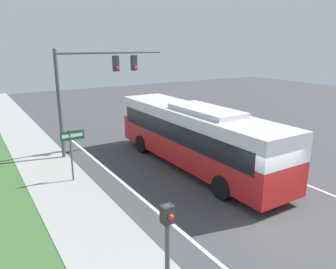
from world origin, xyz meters
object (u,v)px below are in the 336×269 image
signal_gantry (94,79)px  street_sign (72,146)px  bus (195,134)px  pedestrian_signal (167,240)px

signal_gantry → street_sign: signal_gantry is taller
signal_gantry → street_sign: 5.07m
bus → street_sign: bearing=166.7°
signal_gantry → pedestrian_signal: bearing=-102.6°
pedestrian_signal → street_sign: pedestrian_signal is taller
pedestrian_signal → bus: bearing=49.8°
signal_gantry → pedestrian_signal: (-2.79, -12.44, -2.46)m
bus → signal_gantry: signal_gantry is taller
bus → pedestrian_signal: 9.76m
signal_gantry → pedestrian_signal: size_ratio=2.31×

